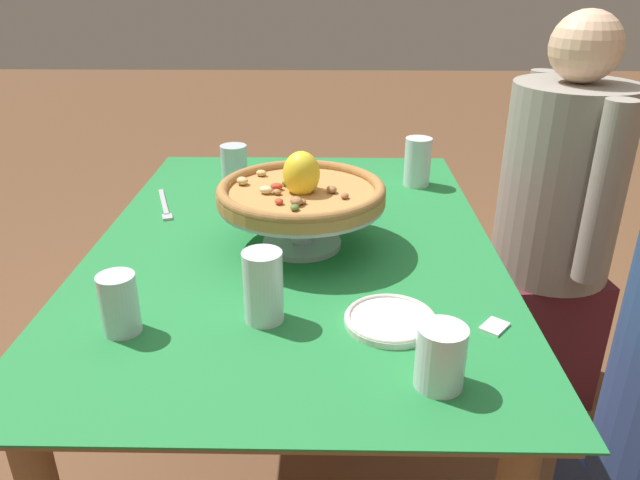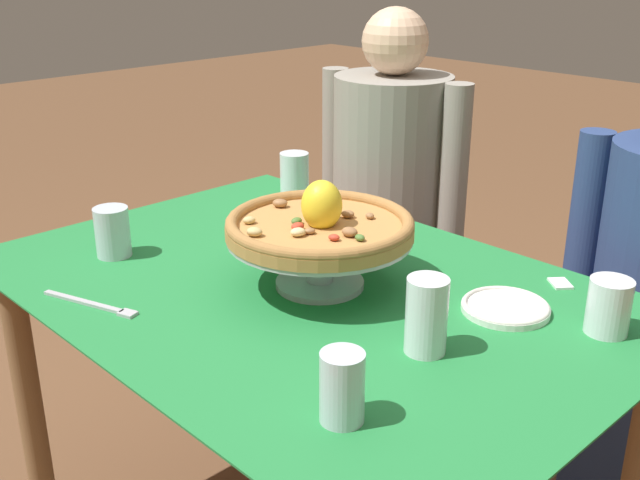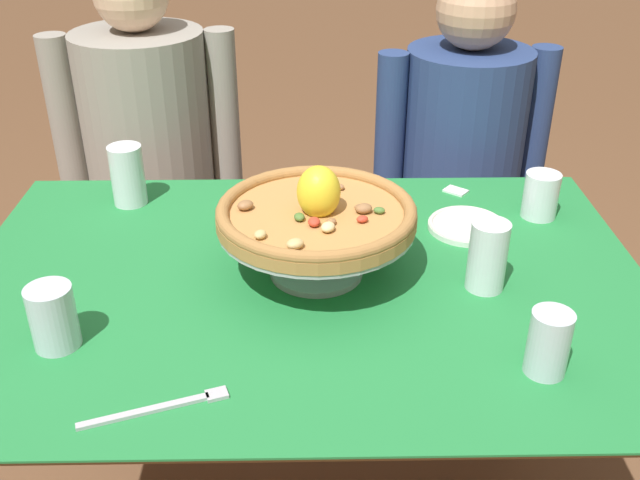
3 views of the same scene
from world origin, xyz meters
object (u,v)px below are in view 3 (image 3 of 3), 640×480
(side_plate, at_px, (467,225))
(water_glass_back_left, at_px, (128,178))
(dinner_fork, at_px, (163,407))
(diner_left, at_px, (154,183))
(water_glass_front_right, at_px, (548,347))
(diner_right, at_px, (457,194))
(water_glass_side_right, at_px, (487,260))
(water_glass_front_left, at_px, (54,320))
(pizza_stand, at_px, (316,239))
(water_glass_back_right, at_px, (540,198))
(pizza, at_px, (317,212))
(sugar_packet, at_px, (456,191))

(side_plate, bearing_deg, water_glass_back_left, 169.36)
(dinner_fork, bearing_deg, diner_left, 101.72)
(water_glass_front_right, xyz_separation_m, diner_right, (0.06, 0.99, -0.22))
(water_glass_front_right, height_order, water_glass_side_right, water_glass_side_right)
(water_glass_front_left, bearing_deg, water_glass_side_right, 12.26)
(dinner_fork, bearing_deg, diner_right, 59.09)
(pizza_stand, height_order, water_glass_back_left, water_glass_back_left)
(water_glass_side_right, height_order, side_plate, water_glass_side_right)
(pizza_stand, relative_size, water_glass_side_right, 2.74)
(water_glass_front_left, relative_size, diner_right, 0.09)
(water_glass_back_right, relative_size, dinner_fork, 0.47)
(water_glass_back_left, bearing_deg, water_glass_front_right, -38.16)
(pizza, relative_size, diner_right, 0.31)
(water_glass_side_right, height_order, dinner_fork, water_glass_side_right)
(pizza_stand, bearing_deg, water_glass_back_left, 143.40)
(pizza, bearing_deg, dinner_fork, -121.95)
(pizza, distance_m, diner_left, 0.91)
(dinner_fork, xyz_separation_m, diner_right, (0.64, 1.06, -0.18))
(water_glass_back_left, bearing_deg, dinner_fork, -74.64)
(water_glass_front_right, relative_size, water_glass_front_left, 0.99)
(water_glass_side_right, xyz_separation_m, diner_left, (-0.76, 0.79, -0.21))
(water_glass_back_right, bearing_deg, water_glass_back_left, 174.89)
(sugar_packet, relative_size, diner_left, 0.04)
(pizza_stand, xyz_separation_m, sugar_packet, (0.33, 0.35, -0.07))
(water_glass_front_right, bearing_deg, diner_right, 86.39)
(side_plate, relative_size, diner_left, 0.13)
(water_glass_side_right, distance_m, sugar_packet, 0.40)
(dinner_fork, bearing_deg, water_glass_back_left, 105.36)
(water_glass_back_right, distance_m, diner_right, 0.53)
(water_glass_back_left, height_order, diner_right, diner_right)
(side_plate, height_order, diner_left, diner_left)
(dinner_fork, distance_m, sugar_packet, 0.90)
(water_glass_back_left, xyz_separation_m, diner_left, (-0.04, 0.43, -0.21))
(side_plate, bearing_deg, diner_right, 80.03)
(water_glass_side_right, bearing_deg, water_glass_front_left, -167.74)
(water_glass_side_right, bearing_deg, water_glass_back_left, 153.47)
(pizza_stand, relative_size, dinner_fork, 1.70)
(water_glass_back_right, distance_m, sugar_packet, 0.20)
(water_glass_front_left, bearing_deg, sugar_packet, 36.73)
(sugar_packet, height_order, diner_right, diner_right)
(diner_right, bearing_deg, water_glass_front_right, -93.61)
(dinner_fork, bearing_deg, pizza, 58.05)
(water_glass_front_left, height_order, diner_right, diner_right)
(pizza, height_order, dinner_fork, pizza)
(water_glass_front_left, xyz_separation_m, water_glass_side_right, (0.73, 0.16, 0.01))
(water_glass_back_right, bearing_deg, diner_right, 98.71)
(pizza_stand, xyz_separation_m, water_glass_front_left, (-0.42, -0.21, -0.03))
(water_glass_front_left, distance_m, dinner_fork, 0.25)
(pizza_stand, height_order, dinner_fork, pizza_stand)
(water_glass_back_right, bearing_deg, water_glass_side_right, -122.43)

